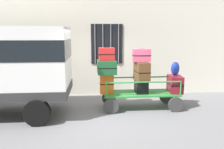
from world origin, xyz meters
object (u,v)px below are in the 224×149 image
object	(u,v)px
luggage_cart	(141,96)
suitcase_center_bottom	(175,84)
suitcase_left_top	(106,54)
backpack	(175,69)
suitcase_left_middle	(107,67)
suitcase_midleft_bottom	(141,87)
suitcase_left_bottom	(107,84)
suitcase_midleft_middle	(142,71)
suitcase_midleft_top	(142,55)

from	to	relation	value
luggage_cart	suitcase_center_bottom	distance (m)	1.17
suitcase_left_top	backpack	xyz separation A→B (m)	(2.21, 0.02, -0.49)
suitcase_left_middle	backpack	world-z (taller)	suitcase_left_middle
luggage_cart	suitcase_midleft_bottom	bearing A→B (deg)	-90.00
suitcase_left_bottom	suitcase_left_middle	size ratio (longest dim) A/B	0.86
suitcase_midleft_middle	backpack	world-z (taller)	suitcase_midleft_middle
backpack	suitcase_left_top	bearing A→B (deg)	-179.57
suitcase_left_top	suitcase_midleft_bottom	size ratio (longest dim) A/B	0.86
suitcase_left_top	suitcase_midleft_middle	size ratio (longest dim) A/B	0.70
luggage_cart	backpack	bearing A→B (deg)	1.97
suitcase_midleft_top	suitcase_midleft_bottom	bearing A→B (deg)	-90.00
suitcase_midleft_bottom	suitcase_left_bottom	bearing A→B (deg)	-179.00
luggage_cart	suitcase_left_bottom	distance (m)	1.19
suitcase_midleft_bottom	suitcase_midleft_top	size ratio (longest dim) A/B	1.06
suitcase_midleft_bottom	suitcase_center_bottom	xyz separation A→B (m)	(1.11, -0.01, 0.07)
suitcase_midleft_bottom	suitcase_midleft_top	xyz separation A→B (m)	(0.00, 0.04, 1.00)
suitcase_left_bottom	suitcase_midleft_bottom	size ratio (longest dim) A/B	1.13
luggage_cart	backpack	size ratio (longest dim) A/B	5.60
luggage_cart	suitcase_midleft_top	world-z (taller)	suitcase_midleft_top
luggage_cart	suitcase_midleft_top	distance (m)	1.31
suitcase_center_bottom	suitcase_left_top	bearing A→B (deg)	179.14
suitcase_left_bottom	suitcase_midleft_bottom	xyz separation A→B (m)	(1.11, 0.02, -0.12)
suitcase_left_top	suitcase_midleft_middle	bearing A→B (deg)	-3.11
suitcase_left_top	backpack	size ratio (longest dim) A/B	1.11
luggage_cart	suitcase_midleft_bottom	xyz separation A→B (m)	(0.00, -0.00, 0.31)
suitcase_left_middle	suitcase_midleft_bottom	xyz separation A→B (m)	(1.11, -0.00, -0.65)
suitcase_left_middle	suitcase_center_bottom	size ratio (longest dim) A/B	0.98
suitcase_left_bottom	suitcase_left_middle	xyz separation A→B (m)	(0.00, 0.02, 0.53)
suitcase_left_top	suitcase_center_bottom	size ratio (longest dim) A/B	0.64
luggage_cart	suitcase_midleft_middle	xyz separation A→B (m)	(0.00, -0.04, 0.80)
suitcase_midleft_bottom	suitcase_midleft_top	distance (m)	1.00
suitcase_left_bottom	backpack	distance (m)	2.26
suitcase_center_bottom	suitcase_midleft_middle	bearing A→B (deg)	-178.61
luggage_cart	suitcase_left_top	bearing A→B (deg)	178.89
suitcase_midleft_middle	suitcase_midleft_top	distance (m)	0.51
suitcase_center_bottom	backpack	size ratio (longest dim) A/B	1.72
suitcase_left_middle	suitcase_center_bottom	distance (m)	2.29
backpack	suitcase_midleft_bottom	bearing A→B (deg)	-177.82
suitcase_left_bottom	suitcase_midleft_bottom	distance (m)	1.11
suitcase_left_middle	backpack	xyz separation A→B (m)	(2.21, 0.04, -0.09)
suitcase_midleft_top	backpack	size ratio (longest dim) A/B	1.21
suitcase_left_top	suitcase_midleft_top	xyz separation A→B (m)	(1.11, 0.01, -0.05)
suitcase_midleft_middle	suitcase_midleft_top	size ratio (longest dim) A/B	1.31
suitcase_left_middle	suitcase_midleft_bottom	bearing A→B (deg)	-0.20
suitcase_midleft_bottom	suitcase_midleft_middle	xyz separation A→B (m)	(0.00, -0.03, 0.50)
suitcase_left_bottom	suitcase_left_top	distance (m)	0.93
suitcase_midleft_top	suitcase_left_bottom	bearing A→B (deg)	-176.96
suitcase_left_bottom	backpack	world-z (taller)	backpack
suitcase_left_top	suitcase_midleft_bottom	xyz separation A→B (m)	(1.11, -0.03, -1.05)
suitcase_midleft_top	backpack	bearing A→B (deg)	0.15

